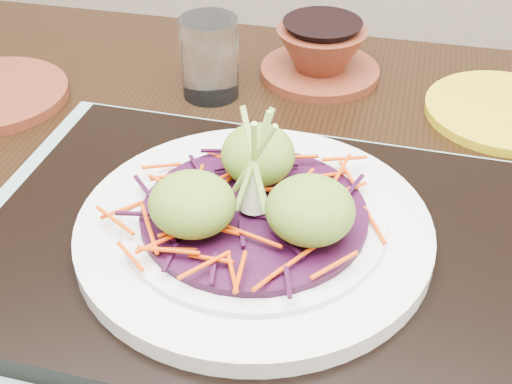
# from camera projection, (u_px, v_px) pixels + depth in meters

# --- Properties ---
(dining_table) EXTENTS (1.41, 1.05, 0.81)m
(dining_table) POSITION_uv_depth(u_px,v_px,m) (274.00, 322.00, 0.68)
(dining_table) COLOR black
(dining_table) RESTS_ON ground
(placemat) EXTENTS (0.57, 0.48, 0.00)m
(placemat) POSITION_uv_depth(u_px,v_px,m) (254.00, 257.00, 0.59)
(placemat) COLOR gray
(placemat) RESTS_ON dining_table
(serving_tray) EXTENTS (0.50, 0.41, 0.02)m
(serving_tray) POSITION_uv_depth(u_px,v_px,m) (254.00, 246.00, 0.59)
(serving_tray) COLOR black
(serving_tray) RESTS_ON placemat
(white_plate) EXTENTS (0.29, 0.29, 0.02)m
(white_plate) POSITION_uv_depth(u_px,v_px,m) (254.00, 228.00, 0.58)
(white_plate) COLOR silver
(white_plate) RESTS_ON serving_tray
(cabbage_bed) EXTENTS (0.18, 0.18, 0.01)m
(cabbage_bed) POSITION_uv_depth(u_px,v_px,m) (254.00, 214.00, 0.57)
(cabbage_bed) COLOR #2E0925
(cabbage_bed) RESTS_ON white_plate
(carrot_julienne) EXTENTS (0.22, 0.22, 0.01)m
(carrot_julienne) POSITION_uv_depth(u_px,v_px,m) (254.00, 205.00, 0.56)
(carrot_julienne) COLOR #D83C03
(carrot_julienne) RESTS_ON cabbage_bed
(guacamole_scoops) EXTENTS (0.16, 0.14, 0.05)m
(guacamole_scoops) POSITION_uv_depth(u_px,v_px,m) (254.00, 189.00, 0.55)
(guacamole_scoops) COLOR olive
(guacamole_scoops) RESTS_ON cabbage_bed
(scallion_garnish) EXTENTS (0.07, 0.07, 0.10)m
(scallion_garnish) POSITION_uv_depth(u_px,v_px,m) (254.00, 165.00, 0.54)
(scallion_garnish) COLOR #9BC950
(scallion_garnish) RESTS_ON cabbage_bed
(water_glass) EXTENTS (0.08, 0.08, 0.09)m
(water_glass) POSITION_uv_depth(u_px,v_px,m) (210.00, 58.00, 0.79)
(water_glass) COLOR white
(water_glass) RESTS_ON dining_table
(terracotta_bowl_set) EXTENTS (0.17, 0.17, 0.06)m
(terracotta_bowl_set) POSITION_uv_depth(u_px,v_px,m) (321.00, 55.00, 0.84)
(terracotta_bowl_set) COLOR #5C2516
(terracotta_bowl_set) RESTS_ON dining_table
(yellow_plate) EXTENTS (0.23, 0.23, 0.01)m
(yellow_plate) POSITION_uv_depth(u_px,v_px,m) (505.00, 111.00, 0.78)
(yellow_plate) COLOR gold
(yellow_plate) RESTS_ON dining_table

